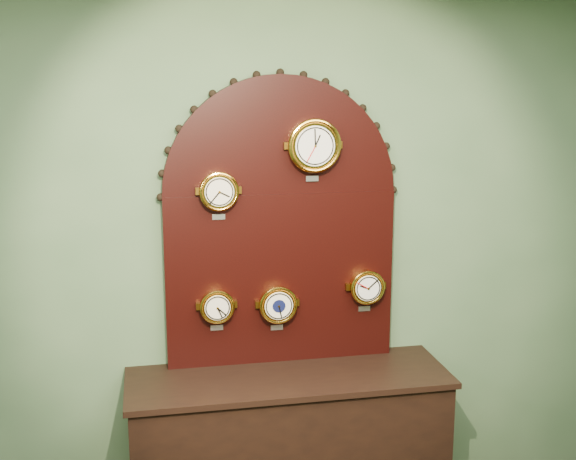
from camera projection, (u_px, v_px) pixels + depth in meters
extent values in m
plane|color=#4C6A48|center=(279.00, 254.00, 3.89)|extent=(4.00, 0.00, 4.00)
cube|color=black|center=(289.00, 452.00, 3.84)|extent=(1.60, 0.50, 0.80)
cube|color=black|center=(281.00, 278.00, 3.87)|extent=(1.20, 0.06, 0.90)
cylinder|color=black|center=(280.00, 193.00, 3.77)|extent=(1.20, 0.06, 1.20)
cylinder|color=gold|center=(219.00, 191.00, 3.65)|extent=(0.18, 0.08, 0.18)
torus|color=gold|center=(219.00, 192.00, 3.62)|extent=(0.20, 0.02, 0.20)
cylinder|color=beige|center=(219.00, 192.00, 3.61)|extent=(0.15, 0.01, 0.15)
cube|color=silver|center=(219.00, 217.00, 3.70)|extent=(0.07, 0.01, 0.03)
cylinder|color=gold|center=(313.00, 145.00, 3.70)|extent=(0.25, 0.08, 0.25)
torus|color=gold|center=(315.00, 146.00, 3.67)|extent=(0.27, 0.03, 0.27)
cylinder|color=silver|center=(315.00, 146.00, 3.66)|extent=(0.20, 0.01, 0.20)
cube|color=silver|center=(312.00, 179.00, 3.76)|extent=(0.07, 0.01, 0.03)
cylinder|color=gold|center=(217.00, 306.00, 3.77)|extent=(0.16, 0.08, 0.16)
torus|color=gold|center=(217.00, 307.00, 3.74)|extent=(0.18, 0.02, 0.18)
cylinder|color=beige|center=(218.00, 308.00, 3.73)|extent=(0.13, 0.01, 0.13)
cube|color=silver|center=(217.00, 328.00, 3.82)|extent=(0.06, 0.01, 0.03)
cylinder|color=gold|center=(278.00, 304.00, 3.83)|extent=(0.19, 0.08, 0.19)
torus|color=gold|center=(279.00, 306.00, 3.80)|extent=(0.20, 0.02, 0.20)
cylinder|color=beige|center=(279.00, 306.00, 3.79)|extent=(0.15, 0.01, 0.15)
cube|color=silver|center=(277.00, 327.00, 3.88)|extent=(0.07, 0.01, 0.03)
cylinder|color=#0B1033|center=(279.00, 306.00, 3.79)|extent=(0.07, 0.00, 0.07)
cylinder|color=gold|center=(366.00, 286.00, 3.91)|extent=(0.17, 0.08, 0.17)
torus|color=gold|center=(368.00, 288.00, 3.88)|extent=(0.19, 0.02, 0.19)
cylinder|color=silver|center=(368.00, 288.00, 3.87)|extent=(0.14, 0.01, 0.14)
cube|color=silver|center=(364.00, 309.00, 3.96)|extent=(0.07, 0.01, 0.03)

